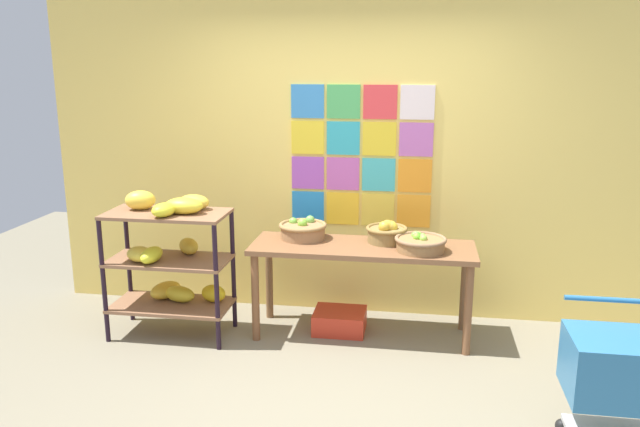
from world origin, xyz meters
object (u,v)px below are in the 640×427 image
at_px(fruit_basket_centre, 387,232).
at_px(fruit_basket_back_left, 420,243).
at_px(fruit_basket_left, 303,230).
at_px(display_table, 362,257).
at_px(shopping_cart, 617,373).
at_px(produce_crate_under_table, 340,321).
at_px(banana_shelf_unit, 171,252).

xyz_separation_m(fruit_basket_centre, fruit_basket_back_left, (0.26, -0.19, -0.02)).
distance_m(fruit_basket_left, fruit_basket_back_left, 0.95).
xyz_separation_m(display_table, shopping_cart, (1.50, -1.33, -0.16)).
relative_size(display_table, produce_crate_under_table, 4.20).
bearing_deg(display_table, shopping_cart, -41.60).
height_order(display_table, fruit_basket_back_left, fruit_basket_back_left).
relative_size(fruit_basket_back_left, shopping_cart, 0.47).
bearing_deg(fruit_basket_left, fruit_basket_back_left, -12.45).
bearing_deg(fruit_basket_left, display_table, -14.63).
bearing_deg(shopping_cart, fruit_basket_back_left, 131.47).
xyz_separation_m(fruit_basket_left, produce_crate_under_table, (0.31, -0.09, -0.72)).
relative_size(fruit_basket_left, fruit_basket_back_left, 0.99).
relative_size(fruit_basket_left, fruit_basket_centre, 1.18).
xyz_separation_m(fruit_basket_centre, produce_crate_under_table, (-0.36, -0.08, -0.74)).
bearing_deg(produce_crate_under_table, banana_shelf_unit, -169.27).
height_order(banana_shelf_unit, shopping_cart, banana_shelf_unit).
distance_m(fruit_basket_centre, produce_crate_under_table, 0.82).
relative_size(fruit_basket_back_left, produce_crate_under_table, 0.95).
relative_size(display_table, fruit_basket_centre, 5.29).
distance_m(produce_crate_under_table, shopping_cart, 2.21).
bearing_deg(fruit_basket_back_left, banana_shelf_unit, -176.19).
xyz_separation_m(display_table, fruit_basket_left, (-0.49, 0.13, 0.17)).
bearing_deg(produce_crate_under_table, display_table, -13.05).
bearing_deg(banana_shelf_unit, produce_crate_under_table, 10.73).
bearing_deg(fruit_basket_centre, banana_shelf_unit, -169.01).
relative_size(fruit_basket_left, produce_crate_under_table, 0.94).
distance_m(fruit_basket_left, shopping_cart, 2.49).
relative_size(fruit_basket_centre, fruit_basket_back_left, 0.84).
bearing_deg(fruit_basket_left, fruit_basket_centre, -0.96).
bearing_deg(fruit_basket_centre, produce_crate_under_table, -168.08).
xyz_separation_m(display_table, fruit_basket_centre, (0.18, 0.12, 0.18)).
height_order(banana_shelf_unit, fruit_basket_centre, banana_shelf_unit).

